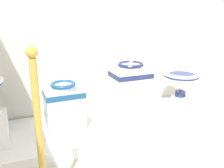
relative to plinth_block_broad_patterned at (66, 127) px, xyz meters
The scene contains 8 objects.
display_platform 0.38m from the plinth_block_broad_patterned, ahead, with size 2.89×0.84×0.11m, color white.
plinth_block_broad_patterned is the anchor object (origin of this frame).
antique_toilet_broad_patterned 0.24m from the plinth_block_broad_patterned, behind, with size 0.37×0.27×0.44m.
plinth_block_central_ornate 0.72m from the plinth_block_broad_patterned, ahead, with size 0.36×0.36×0.22m, color white.
antique_toilet_central_ornate 0.82m from the plinth_block_broad_patterned, ahead, with size 0.39×0.31×0.39m.
plinth_block_rightmost 1.44m from the plinth_block_broad_patterned, ahead, with size 0.38×0.28×0.06m, color white.
antique_toilet_rightmost 1.47m from the plinth_block_broad_patterned, ahead, with size 0.43×0.43×0.37m.
stanchion_post_near_left 1.04m from the plinth_block_broad_patterned, 109.42° to the right, with size 0.23×0.23×1.08m.
Camera 1 is at (0.84, 0.37, 1.26)m, focal length 40.69 mm.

